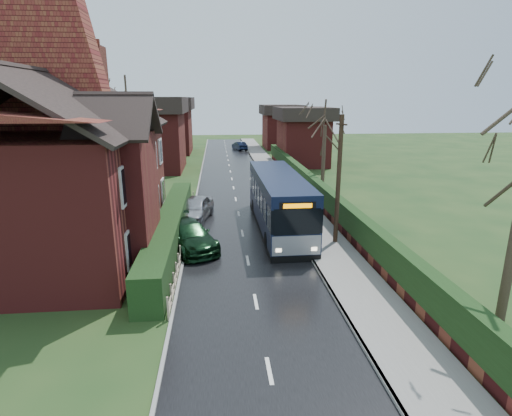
{
  "coord_description": "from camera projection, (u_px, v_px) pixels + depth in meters",
  "views": [
    {
      "loc": [
        -1.31,
        -15.6,
        7.48
      ],
      "look_at": [
        0.68,
        4.9,
        1.8
      ],
      "focal_mm": 28.0,
      "sensor_mm": 36.0,
      "label": 1
    }
  ],
  "objects": [
    {
      "name": "tree_right_far",
      "position": [
        325.0,
        120.0,
        30.54
      ],
      "size": [
        4.05,
        4.05,
        7.83
      ],
      "color": "#3A2B22",
      "rests_on": "ground"
    },
    {
      "name": "car_green",
      "position": [
        188.0,
        235.0,
        20.46
      ],
      "size": [
        3.71,
        5.2,
        1.4
      ],
      "primitive_type": "imported",
      "rotation": [
        0.0,
        0.0,
        0.41
      ],
      "color": "black",
      "rests_on": "ground"
    },
    {
      "name": "picket_fence",
      "position": [
        185.0,
        233.0,
        21.46
      ],
      "size": [
        0.1,
        16.0,
        0.9
      ],
      "primitive_type": null,
      "color": "gray",
      "rests_on": "ground"
    },
    {
      "name": "brick_house",
      "position": [
        67.0,
        163.0,
        19.69
      ],
      "size": [
        9.3,
        14.6,
        10.3
      ],
      "color": "maroon",
      "rests_on": "ground"
    },
    {
      "name": "bus",
      "position": [
        279.0,
        202.0,
        23.37
      ],
      "size": [
        2.52,
        10.64,
        3.22
      ],
      "rotation": [
        0.0,
        0.0,
        0.01
      ],
      "color": "black",
      "rests_on": "ground"
    },
    {
      "name": "kerb_right",
      "position": [
        284.0,
        212.0,
        26.94
      ],
      "size": [
        0.12,
        100.0,
        0.14
      ],
      "primitive_type": "cube",
      "color": "gray",
      "rests_on": "ground"
    },
    {
      "name": "pavement",
      "position": [
        301.0,
        211.0,
        27.05
      ],
      "size": [
        2.5,
        100.0,
        0.14
      ],
      "primitive_type": "cube",
      "color": "slate",
      "rests_on": "ground"
    },
    {
      "name": "kerb_left",
      "position": [
        193.0,
        215.0,
        26.38
      ],
      "size": [
        0.12,
        100.0,
        0.1
      ],
      "primitive_type": "cube",
      "color": "gray",
      "rests_on": "ground"
    },
    {
      "name": "telegraph_pole",
      "position": [
        338.0,
        181.0,
        20.31
      ],
      "size": [
        0.33,
        0.85,
        6.72
      ],
      "rotation": [
        0.0,
        0.0,
        0.3
      ],
      "color": "black",
      "rests_on": "ground"
    },
    {
      "name": "ground",
      "position": [
        251.0,
        279.0,
        17.08
      ],
      "size": [
        140.0,
        140.0,
        0.0
      ],
      "primitive_type": "plane",
      "color": "#394E21",
      "rests_on": "ground"
    },
    {
      "name": "road",
      "position": [
        239.0,
        214.0,
        26.67
      ],
      "size": [
        6.0,
        100.0,
        0.02
      ],
      "primitive_type": "cube",
      "color": "black",
      "rests_on": "ground"
    },
    {
      "name": "car_distant",
      "position": [
        239.0,
        146.0,
        59.46
      ],
      "size": [
        2.28,
        3.92,
        1.22
      ],
      "primitive_type": "imported",
      "rotation": [
        0.0,
        0.0,
        3.43
      ],
      "color": "black",
      "rests_on": "ground"
    },
    {
      "name": "front_hedge",
      "position": [
        171.0,
        228.0,
        21.3
      ],
      "size": [
        1.2,
        16.0,
        1.6
      ],
      "primitive_type": "cube",
      "color": "black",
      "rests_on": "ground"
    },
    {
      "name": "bus_stop_sign",
      "position": [
        315.0,
        222.0,
        18.88
      ],
      "size": [
        0.11,
        0.42,
        2.79
      ],
      "rotation": [
        0.0,
        0.0,
        -0.13
      ],
      "color": "slate",
      "rests_on": "ground"
    },
    {
      "name": "tree_house_side",
      "position": [
        127.0,
        101.0,
        31.64
      ],
      "size": [
        4.29,
        4.29,
        9.74
      ],
      "color": "#392C21",
      "rests_on": "ground"
    },
    {
      "name": "car_silver",
      "position": [
        195.0,
        209.0,
        25.23
      ],
      "size": [
        2.62,
        4.61,
        1.48
      ],
      "primitive_type": "imported",
      "rotation": [
        0.0,
        0.0,
        -0.21
      ],
      "color": "#B3B2B7",
      "rests_on": "ground"
    },
    {
      "name": "right_wall_hedge",
      "position": [
        324.0,
        197.0,
        26.94
      ],
      "size": [
        0.6,
        50.0,
        1.8
      ],
      "color": "maroon",
      "rests_on": "ground"
    }
  ]
}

